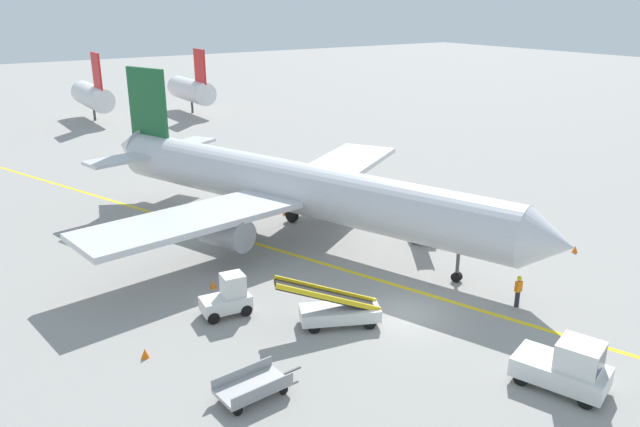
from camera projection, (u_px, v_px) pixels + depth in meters
ground_plane at (409, 313)px, 30.79m from camera, size 300.00×300.00×0.00m
taxi_line_yellow at (360, 274)px, 35.11m from camera, size 27.37×75.37×0.01m
airliner at (287, 186)px, 39.88m from camera, size 27.52×34.20×10.10m
pushback_tug at (567, 367)px, 24.51m from camera, size 2.97×4.02×2.20m
baggage_tug_near_wing at (228, 297)px, 30.40m from camera, size 2.53×1.58×2.10m
belt_loader_forward_hold at (337, 310)px, 29.48m from camera, size 5.06×3.26×2.59m
belt_loader_aft_hold at (420, 225)px, 40.57m from camera, size 3.65×4.93×2.59m
baggage_cart_loaded at (253, 387)px, 24.15m from camera, size 3.81×1.78×0.94m
ground_crew_marshaller at (518, 290)px, 31.17m from camera, size 0.36×0.24×1.70m
safety_cone_nose_left at (432, 205)px, 46.21m from camera, size 0.36×0.36×0.44m
safety_cone_nose_right at (285, 212)px, 44.86m from camera, size 0.36×0.36×0.44m
safety_cone_wingtip_left at (213, 284)px, 33.39m from camera, size 0.36×0.36×0.44m
safety_cone_wingtip_right at (575, 249)px, 38.13m from camera, size 0.36×0.36×0.44m
safety_cone_tail_area at (145, 353)px, 26.88m from camera, size 0.36×0.36×0.44m
distant_aircraft_mid_left at (92, 96)px, 78.76m from camera, size 3.00×10.10×8.80m
distant_aircraft_mid_right at (191, 89)px, 84.13m from camera, size 3.00×10.10×8.80m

